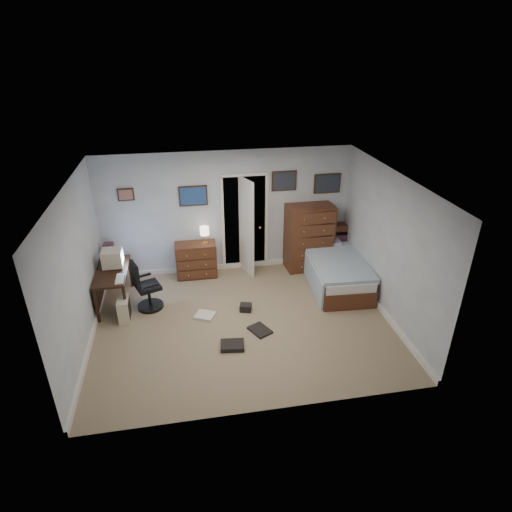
{
  "coord_description": "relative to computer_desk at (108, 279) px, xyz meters",
  "views": [
    {
      "loc": [
        -0.84,
        -6.0,
        4.36
      ],
      "look_at": [
        0.28,
        0.3,
        1.1
      ],
      "focal_mm": 30.0,
      "sensor_mm": 36.0,
      "label": 1
    }
  ],
  "objects": [
    {
      "name": "floor",
      "position": [
        2.28,
        -1.0,
        -0.54
      ],
      "size": [
        5.0,
        4.0,
        0.02
      ],
      "primitive_type": "cube",
      "color": "gray",
      "rests_on": "ground"
    },
    {
      "name": "computer_desk",
      "position": [
        0.0,
        0.0,
        0.0
      ],
      "size": [
        0.55,
        1.19,
        0.68
      ],
      "rotation": [
        0.0,
        0.0,
        0.0
      ],
      "color": "black",
      "rests_on": "floor"
    },
    {
      "name": "crt_monitor",
      "position": [
        0.1,
        0.15,
        0.33
      ],
      "size": [
        0.36,
        0.33,
        0.33
      ],
      "rotation": [
        0.0,
        0.0,
        0.0
      ],
      "color": "beige",
      "rests_on": "computer_desk"
    },
    {
      "name": "keyboard",
      "position": [
        0.26,
        -0.35,
        0.17
      ],
      "size": [
        0.14,
        0.37,
        0.02
      ],
      "primitive_type": "cube",
      "rotation": [
        0.0,
        0.0,
        0.0
      ],
      "color": "beige",
      "rests_on": "computer_desk"
    },
    {
      "name": "pc_tower",
      "position": [
        0.28,
        -0.55,
        -0.32
      ],
      "size": [
        0.19,
        0.38,
        0.41
      ],
      "rotation": [
        0.0,
        0.0,
        0.0
      ],
      "color": "beige",
      "rests_on": "floor"
    },
    {
      "name": "office_chair",
      "position": [
        0.65,
        -0.27,
        -0.16
      ],
      "size": [
        0.6,
        0.6,
        0.96
      ],
      "rotation": [
        0.0,
        0.0,
        0.37
      ],
      "color": "black",
      "rests_on": "floor"
    },
    {
      "name": "media_stack",
      "position": [
        -0.04,
        0.72,
        -0.08
      ],
      "size": [
        0.18,
        0.18,
        0.89
      ],
      "primitive_type": "cube",
      "rotation": [
        0.0,
        0.0,
        -0.03
      ],
      "color": "maroon",
      "rests_on": "floor"
    },
    {
      "name": "low_dresser",
      "position": [
        1.6,
        0.78,
        -0.17
      ],
      "size": [
        0.81,
        0.41,
        0.72
      ],
      "primitive_type": "cube",
      "rotation": [
        0.0,
        0.0,
        -0.01
      ],
      "color": "#582D1C",
      "rests_on": "floor"
    },
    {
      "name": "table_lamp",
      "position": [
        1.8,
        0.78,
        0.45
      ],
      "size": [
        0.18,
        0.18,
        0.35
      ],
      "rotation": [
        0.0,
        0.0,
        -0.01
      ],
      "color": "gold",
      "rests_on": "low_dresser"
    },
    {
      "name": "doorway",
      "position": [
        2.63,
        1.27,
        0.48
      ],
      "size": [
        0.96,
        1.12,
        2.05
      ],
      "color": "black",
      "rests_on": "floor"
    },
    {
      "name": "tall_dresser",
      "position": [
        3.94,
        0.75,
        0.16
      ],
      "size": [
        0.97,
        0.61,
        1.38
      ],
      "primitive_type": "cube",
      "rotation": [
        0.0,
        0.0,
        0.07
      ],
      "color": "#582D1C",
      "rests_on": "floor"
    },
    {
      "name": "headboard_bookcase",
      "position": [
        4.68,
        0.86,
        -0.06
      ],
      "size": [
        0.99,
        0.31,
        0.88
      ],
      "rotation": [
        0.0,
        0.0,
        -0.07
      ],
      "color": "#582D1C",
      "rests_on": "floor"
    },
    {
      "name": "bed",
      "position": [
        4.27,
        -0.04,
        -0.23
      ],
      "size": [
        1.12,
        1.96,
        0.63
      ],
      "rotation": [
        0.0,
        0.0,
        -0.05
      ],
      "color": "#582D1C",
      "rests_on": "floor"
    },
    {
      "name": "wall_posters",
      "position": [
        2.85,
        0.98,
        1.22
      ],
      "size": [
        4.38,
        0.04,
        0.6
      ],
      "color": "#331E11",
      "rests_on": "floor"
    },
    {
      "name": "floor_clutter",
      "position": [
        2.12,
        -1.17,
        -0.49
      ],
      "size": [
        1.29,
        1.27,
        0.13
      ],
      "rotation": [
        0.0,
        0.0,
        -0.1
      ],
      "color": "silver",
      "rests_on": "floor"
    }
  ]
}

